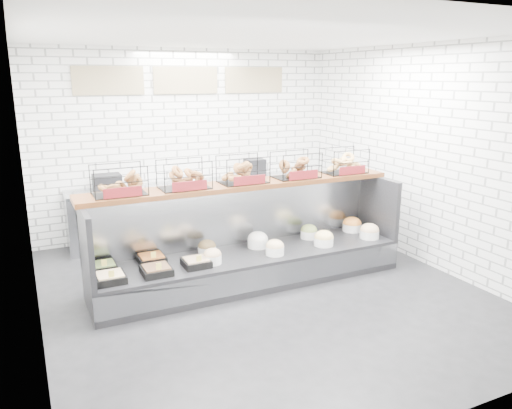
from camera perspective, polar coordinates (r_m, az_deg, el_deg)
ground at (r=6.25m, az=0.55°, el=-9.76°), size 5.50×5.50×0.00m
room_shell at (r=6.27m, az=-1.86°, el=9.82°), size 5.02×5.51×3.01m
display_case at (r=6.42m, az=-0.70°, el=-5.93°), size 4.00×0.90×1.20m
bagel_shelf at (r=6.28m, az=-1.50°, el=3.60°), size 4.10×0.50×0.40m
prep_counter at (r=8.22m, az=-6.93°, el=-0.40°), size 4.00×0.60×1.20m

